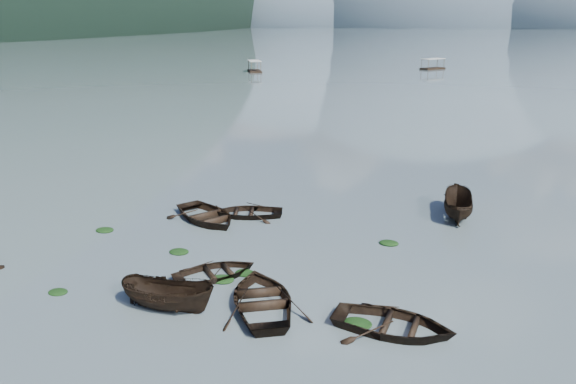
% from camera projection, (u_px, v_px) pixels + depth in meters
% --- Properties ---
extents(ground_plane, '(2400.00, 2400.00, 0.00)m').
position_uv_depth(ground_plane, '(187.00, 333.00, 20.94)').
color(ground_plane, '#516065').
extents(haze_mtn_a, '(520.00, 520.00, 280.00)m').
position_uv_depth(haze_mtn_a, '(308.00, 25.00, 914.86)').
color(haze_mtn_a, '#475666').
rests_on(haze_mtn_a, ground).
extents(haze_mtn_b, '(520.00, 520.00, 340.00)m').
position_uv_depth(haze_mtn_b, '(434.00, 26.00, 854.71)').
color(haze_mtn_b, '#475666').
rests_on(haze_mtn_b, ground).
extents(rowboat_1, '(4.68, 4.69, 0.80)m').
position_uv_depth(rowboat_1, '(216.00, 276.00, 25.56)').
color(rowboat_1, black).
rests_on(rowboat_1, ground).
extents(rowboat_2, '(4.11, 1.66, 1.57)m').
position_uv_depth(rowboat_2, '(169.00, 309.00, 22.67)').
color(rowboat_2, black).
rests_on(rowboat_2, ground).
extents(rowboat_3, '(5.56, 6.14, 1.04)m').
position_uv_depth(rowboat_3, '(263.00, 306.00, 22.93)').
color(rowboat_3, black).
rests_on(rowboat_3, ground).
extents(rowboat_4, '(4.82, 3.58, 0.96)m').
position_uv_depth(rowboat_4, '(393.00, 331.00, 21.11)').
color(rowboat_4, black).
rests_on(rowboat_4, ground).
extents(rowboat_6, '(6.21, 5.85, 1.05)m').
position_uv_depth(rowboat_6, '(207.00, 221.00, 32.61)').
color(rowboat_6, black).
rests_on(rowboat_6, ground).
extents(rowboat_7, '(4.88, 4.09, 0.86)m').
position_uv_depth(rowboat_7, '(247.00, 216.00, 33.44)').
color(rowboat_7, black).
rests_on(rowboat_7, ground).
extents(rowboat_8, '(1.96, 4.51, 1.70)m').
position_uv_depth(rowboat_8, '(456.00, 217.00, 33.17)').
color(rowboat_8, black).
rests_on(rowboat_8, ground).
extents(weed_clump_0, '(0.97, 0.80, 0.21)m').
position_uv_depth(weed_clump_0, '(138.00, 294.00, 23.95)').
color(weed_clump_0, black).
rests_on(weed_clump_0, ground).
extents(weed_clump_1, '(0.87, 0.69, 0.19)m').
position_uv_depth(weed_clump_1, '(58.00, 293.00, 24.04)').
color(weed_clump_1, black).
rests_on(weed_clump_1, ground).
extents(weed_clump_2, '(1.11, 0.89, 0.24)m').
position_uv_depth(weed_clump_2, '(222.00, 281.00, 25.16)').
color(weed_clump_2, black).
rests_on(weed_clump_2, ground).
extents(weed_clump_3, '(0.92, 0.77, 0.20)m').
position_uv_depth(weed_clump_3, '(245.00, 274.00, 25.82)').
color(weed_clump_3, black).
rests_on(weed_clump_3, ground).
extents(weed_clump_4, '(1.14, 0.90, 0.23)m').
position_uv_depth(weed_clump_4, '(358.00, 325.00, 21.54)').
color(weed_clump_4, black).
rests_on(weed_clump_4, ground).
extents(weed_clump_5, '(1.03, 0.83, 0.22)m').
position_uv_depth(weed_clump_5, '(105.00, 231.00, 31.02)').
color(weed_clump_5, black).
rests_on(weed_clump_5, ground).
extents(weed_clump_6, '(1.01, 0.84, 0.21)m').
position_uv_depth(weed_clump_6, '(179.00, 253.00, 28.16)').
color(weed_clump_6, black).
rests_on(weed_clump_6, ground).
extents(weed_clump_7, '(1.01, 0.81, 0.22)m').
position_uv_depth(weed_clump_7, '(389.00, 244.00, 29.23)').
color(weed_clump_7, black).
rests_on(weed_clump_7, ground).
extents(pontoon_left, '(5.16, 6.56, 2.34)m').
position_uv_depth(pontoon_left, '(255.00, 72.00, 122.54)').
color(pontoon_left, black).
rests_on(pontoon_left, ground).
extents(pontoon_centre, '(5.62, 6.33, 2.31)m').
position_uv_depth(pontoon_centre, '(432.00, 69.00, 128.77)').
color(pontoon_centre, black).
rests_on(pontoon_centre, ground).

